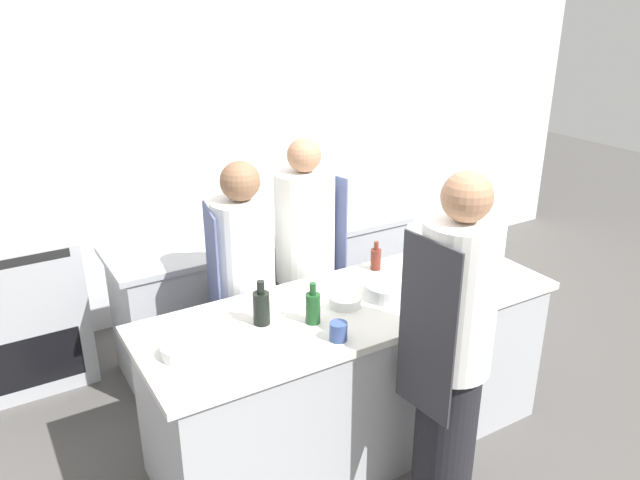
{
  "coord_description": "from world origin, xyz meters",
  "views": [
    {
      "loc": [
        -1.7,
        -2.49,
        2.51
      ],
      "look_at": [
        0.0,
        0.35,
        1.17
      ],
      "focal_mm": 35.0,
      "sensor_mm": 36.0,
      "label": 1
    }
  ],
  "objects_px": {
    "oven_range": "(11,311)",
    "bowl_mixing_large": "(387,290)",
    "chef_at_stove": "(306,269)",
    "bottle_cooking_oil": "(456,271)",
    "bottle_wine": "(261,307)",
    "bowl_prep_small": "(345,301)",
    "bottle_vinegar": "(376,258)",
    "bottle_olive_oil": "(313,307)",
    "cup": "(338,331)",
    "chef_at_prep_near": "(452,353)",
    "bowl_ceramic_blue": "(185,350)",
    "chef_at_pass_far": "(245,294)"
  },
  "relations": [
    {
      "from": "bottle_vinegar",
      "to": "bowl_prep_small",
      "type": "bearing_deg",
      "value": -144.47
    },
    {
      "from": "bottle_olive_oil",
      "to": "bowl_ceramic_blue",
      "type": "height_order",
      "value": "bottle_olive_oil"
    },
    {
      "from": "bowl_ceramic_blue",
      "to": "cup",
      "type": "height_order",
      "value": "cup"
    },
    {
      "from": "chef_at_stove",
      "to": "cup",
      "type": "xyz_separation_m",
      "value": [
        -0.35,
        -0.94,
        0.12
      ]
    },
    {
      "from": "cup",
      "to": "bowl_ceramic_blue",
      "type": "bearing_deg",
      "value": 159.75
    },
    {
      "from": "bowl_mixing_large",
      "to": "cup",
      "type": "relative_size",
      "value": 2.79
    },
    {
      "from": "oven_range",
      "to": "bowl_mixing_large",
      "type": "relative_size",
      "value": 3.91
    },
    {
      "from": "chef_at_stove",
      "to": "chef_at_pass_far",
      "type": "bearing_deg",
      "value": -94.54
    },
    {
      "from": "cup",
      "to": "chef_at_prep_near",
      "type": "bearing_deg",
      "value": -40.94
    },
    {
      "from": "oven_range",
      "to": "chef_at_stove",
      "type": "height_order",
      "value": "chef_at_stove"
    },
    {
      "from": "bottle_olive_oil",
      "to": "bowl_ceramic_blue",
      "type": "bearing_deg",
      "value": 176.29
    },
    {
      "from": "bottle_vinegar",
      "to": "bottle_cooking_oil",
      "type": "relative_size",
      "value": 0.64
    },
    {
      "from": "bottle_wine",
      "to": "bowl_mixing_large",
      "type": "xyz_separation_m",
      "value": [
        0.73,
        -0.09,
        -0.05
      ]
    },
    {
      "from": "bottle_wine",
      "to": "cup",
      "type": "bearing_deg",
      "value": -53.52
    },
    {
      "from": "chef_at_pass_far",
      "to": "bottle_vinegar",
      "type": "distance_m",
      "value": 0.82
    },
    {
      "from": "oven_range",
      "to": "bottle_vinegar",
      "type": "bearing_deg",
      "value": -36.37
    },
    {
      "from": "chef_at_pass_far",
      "to": "bowl_prep_small",
      "type": "relative_size",
      "value": 9.43
    },
    {
      "from": "bottle_vinegar",
      "to": "bottle_wine",
      "type": "relative_size",
      "value": 0.76
    },
    {
      "from": "bottle_olive_oil",
      "to": "bottle_cooking_oil",
      "type": "distance_m",
      "value": 0.89
    },
    {
      "from": "bowl_mixing_large",
      "to": "bowl_prep_small",
      "type": "bearing_deg",
      "value": 173.22
    },
    {
      "from": "bowl_ceramic_blue",
      "to": "cup",
      "type": "distance_m",
      "value": 0.73
    },
    {
      "from": "chef_at_stove",
      "to": "bottle_vinegar",
      "type": "xyz_separation_m",
      "value": [
        0.28,
        -0.37,
        0.15
      ]
    },
    {
      "from": "chef_at_prep_near",
      "to": "cup",
      "type": "xyz_separation_m",
      "value": [
        -0.41,
        0.36,
        0.06
      ]
    },
    {
      "from": "cup",
      "to": "chef_at_pass_far",
      "type": "bearing_deg",
      "value": 96.67
    },
    {
      "from": "bottle_olive_oil",
      "to": "cup",
      "type": "height_order",
      "value": "bottle_olive_oil"
    },
    {
      "from": "bottle_vinegar",
      "to": "bowl_mixing_large",
      "type": "bearing_deg",
      "value": -115.42
    },
    {
      "from": "bottle_vinegar",
      "to": "bowl_prep_small",
      "type": "distance_m",
      "value": 0.51
    },
    {
      "from": "bowl_ceramic_blue",
      "to": "cup",
      "type": "relative_size",
      "value": 2.33
    },
    {
      "from": "bowl_mixing_large",
      "to": "cup",
      "type": "distance_m",
      "value": 0.54
    },
    {
      "from": "bottle_vinegar",
      "to": "cup",
      "type": "xyz_separation_m",
      "value": [
        -0.64,
        -0.58,
        -0.02
      ]
    },
    {
      "from": "bottle_olive_oil",
      "to": "chef_at_prep_near",
      "type": "bearing_deg",
      "value": -52.73
    },
    {
      "from": "bottle_olive_oil",
      "to": "cup",
      "type": "bearing_deg",
      "value": -84.5
    },
    {
      "from": "oven_range",
      "to": "bottle_cooking_oil",
      "type": "height_order",
      "value": "bottle_cooking_oil"
    },
    {
      "from": "bottle_vinegar",
      "to": "cup",
      "type": "bearing_deg",
      "value": -137.8
    },
    {
      "from": "chef_at_prep_near",
      "to": "bottle_vinegar",
      "type": "xyz_separation_m",
      "value": [
        0.22,
        0.93,
        0.09
      ]
    },
    {
      "from": "bowl_mixing_large",
      "to": "bottle_wine",
      "type": "bearing_deg",
      "value": 173.16
    },
    {
      "from": "bottle_wine",
      "to": "chef_at_stove",
      "type": "bearing_deg",
      "value": 45.23
    },
    {
      "from": "bowl_prep_small",
      "to": "cup",
      "type": "distance_m",
      "value": 0.36
    },
    {
      "from": "bottle_olive_oil",
      "to": "chef_at_pass_far",
      "type": "bearing_deg",
      "value": 97.04
    },
    {
      "from": "chef_at_prep_near",
      "to": "bowl_mixing_large",
      "type": "xyz_separation_m",
      "value": [
        0.07,
        0.61,
        0.06
      ]
    },
    {
      "from": "chef_at_stove",
      "to": "bottle_wine",
      "type": "height_order",
      "value": "chef_at_stove"
    },
    {
      "from": "chef_at_pass_far",
      "to": "bottle_cooking_oil",
      "type": "bearing_deg",
      "value": -117.09
    },
    {
      "from": "bottle_cooking_oil",
      "to": "chef_at_stove",
      "type": "bearing_deg",
      "value": 122.2
    },
    {
      "from": "bottle_vinegar",
      "to": "cup",
      "type": "distance_m",
      "value": 0.86
    },
    {
      "from": "chef_at_stove",
      "to": "chef_at_pass_far",
      "type": "distance_m",
      "value": 0.46
    },
    {
      "from": "bottle_vinegar",
      "to": "cup",
      "type": "height_order",
      "value": "bottle_vinegar"
    },
    {
      "from": "chef_at_stove",
      "to": "bottle_cooking_oil",
      "type": "bearing_deg",
      "value": 19.16
    },
    {
      "from": "bottle_olive_oil",
      "to": "bowl_prep_small",
      "type": "distance_m",
      "value": 0.26
    },
    {
      "from": "bottle_wine",
      "to": "bowl_prep_small",
      "type": "distance_m",
      "value": 0.48
    },
    {
      "from": "bowl_mixing_large",
      "to": "bottle_olive_oil",
      "type": "bearing_deg",
      "value": -175.65
    }
  ]
}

